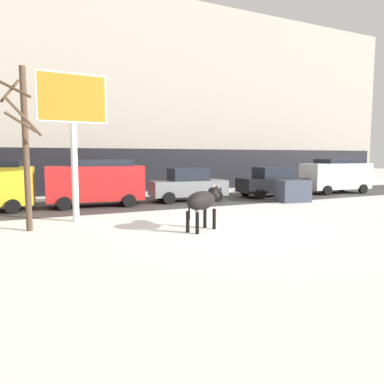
% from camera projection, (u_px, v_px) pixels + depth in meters
% --- Properties ---
extents(ground_plane, '(120.00, 120.00, 0.00)m').
position_uv_depth(ground_plane, '(235.00, 229.00, 12.13)').
color(ground_plane, white).
extents(road_strip, '(60.00, 5.60, 0.01)m').
position_uv_depth(road_strip, '(158.00, 202.00, 19.24)').
color(road_strip, '#423F3F').
rests_on(road_strip, ground).
extents(building_facade, '(44.00, 6.10, 13.00)m').
position_uv_depth(building_facade, '(123.00, 101.00, 25.28)').
color(building_facade, '#A39989').
rests_on(building_facade, ground).
extents(cow_black, '(1.87, 1.26, 1.54)m').
position_uv_depth(cow_black, '(203.00, 201.00, 11.82)').
color(cow_black, black).
rests_on(cow_black, ground).
extents(billboard, '(2.53, 0.33, 5.56)m').
position_uv_depth(billboard, '(73.00, 107.00, 13.13)').
color(billboard, silver).
rests_on(billboard, ground).
extents(car_red_van, '(4.73, 2.39, 2.32)m').
position_uv_depth(car_red_van, '(96.00, 182.00, 17.56)').
color(car_red_van, red).
rests_on(car_red_van, ground).
extents(car_grey_sedan, '(4.32, 2.23, 1.84)m').
position_uv_depth(car_grey_sedan, '(188.00, 185.00, 19.65)').
color(car_grey_sedan, slate).
rests_on(car_grey_sedan, ground).
extents(car_black_sedan, '(4.32, 2.23, 1.84)m').
position_uv_depth(car_black_sedan, '(272.00, 182.00, 21.79)').
color(car_black_sedan, black).
rests_on(car_black_sedan, ground).
extents(car_white_van, '(4.73, 2.39, 2.32)m').
position_uv_depth(car_white_van, '(336.00, 175.00, 23.92)').
color(car_white_van, white).
rests_on(car_white_van, ground).
extents(pedestrian_near_billboard, '(0.36, 0.24, 1.73)m').
position_uv_depth(pedestrian_near_billboard, '(95.00, 184.00, 20.86)').
color(pedestrian_near_billboard, '#282833').
rests_on(pedestrian_near_billboard, ground).
extents(bare_tree_left_lot, '(1.32, 1.52, 5.39)m').
position_uv_depth(bare_tree_left_lot, '(25.00, 143.00, 11.51)').
color(bare_tree_left_lot, '#4C3828').
rests_on(bare_tree_left_lot, ground).
extents(dumpster, '(1.82, 1.29, 1.20)m').
position_uv_depth(dumpster, '(293.00, 191.00, 19.34)').
color(dumpster, '#383D4C').
rests_on(dumpster, ground).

